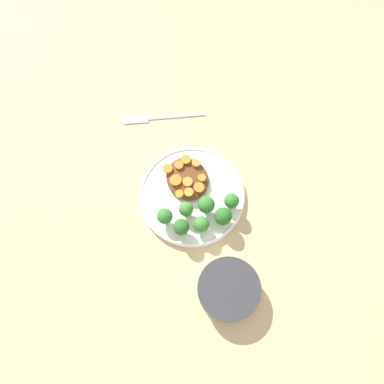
{
  "coord_description": "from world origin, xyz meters",
  "views": [
    {
      "loc": [
        -0.13,
        -0.27,
        0.82
      ],
      "look_at": [
        0.0,
        0.0,
        0.03
      ],
      "focal_mm": 35.0,
      "sensor_mm": 36.0,
      "label": 1
    }
  ],
  "objects": [
    {
      "name": "broccoli_floret_6",
      "position": [
        0.07,
        -0.06,
        0.04
      ],
      "size": [
        0.03,
        0.03,
        0.05
      ],
      "color": "#7FA85B",
      "rests_on": "plate"
    },
    {
      "name": "carrot_slice_2",
      "position": [
        0.04,
        0.06,
        0.04
      ],
      "size": [
        0.02,
        0.02,
        0.01
      ],
      "primitive_type": "cylinder",
      "color": "orange",
      "rests_on": "stew_mound"
    },
    {
      "name": "carrot_slice_8",
      "position": [
        0.0,
        0.02,
        0.04
      ],
      "size": [
        0.02,
        0.02,
        0.01
      ],
      "primitive_type": "cylinder",
      "color": "orange",
      "rests_on": "stew_mound"
    },
    {
      "name": "ground_plane",
      "position": [
        0.0,
        0.0,
        0.0
      ],
      "size": [
        4.0,
        4.0,
        0.0
      ],
      "primitive_type": "plane",
      "color": "tan"
    },
    {
      "name": "broccoli_floret_3",
      "position": [
        0.01,
        -0.05,
        0.05
      ],
      "size": [
        0.04,
        0.04,
        0.06
      ],
      "color": "#7FA85B",
      "rests_on": "plate"
    },
    {
      "name": "broccoli_floret_0",
      "position": [
        -0.02,
        -0.08,
        0.04
      ],
      "size": [
        0.03,
        0.03,
        0.05
      ],
      "color": "#759E51",
      "rests_on": "plate"
    },
    {
      "name": "carrot_slice_7",
      "position": [
        -0.0,
        0.07,
        0.04
      ],
      "size": [
        0.02,
        0.02,
        0.01
      ],
      "primitive_type": "cylinder",
      "color": "orange",
      "rests_on": "stew_mound"
    },
    {
      "name": "broccoli_floret_4",
      "position": [
        -0.03,
        -0.04,
        0.04
      ],
      "size": [
        0.03,
        0.03,
        0.05
      ],
      "color": "#759E51",
      "rests_on": "plate"
    },
    {
      "name": "plate",
      "position": [
        0.0,
        0.0,
        0.01
      ],
      "size": [
        0.24,
        0.24,
        0.02
      ],
      "color": "white",
      "rests_on": "ground_plane"
    },
    {
      "name": "carrot_slice_6",
      "position": [
        -0.03,
        0.07,
        0.04
      ],
      "size": [
        0.02,
        0.02,
        0.0
      ],
      "primitive_type": "cylinder",
      "color": "orange",
      "rests_on": "stew_mound"
    },
    {
      "name": "broccoli_floret_5",
      "position": [
        -0.08,
        -0.03,
        0.05
      ],
      "size": [
        0.03,
        0.03,
        0.05
      ],
      "color": "#7FA85B",
      "rests_on": "plate"
    },
    {
      "name": "carrot_slice_5",
      "position": [
        -0.03,
        0.01,
        0.04
      ],
      "size": [
        0.02,
        0.02,
        0.01
      ],
      "primitive_type": "cylinder",
      "color": "orange",
      "rests_on": "stew_mound"
    },
    {
      "name": "carrot_slice_9",
      "position": [
        -0.01,
        -0.0,
        0.04
      ],
      "size": [
        0.02,
        0.02,
        0.0
      ],
      "primitive_type": "cylinder",
      "color": "orange",
      "rests_on": "stew_mound"
    },
    {
      "name": "stew_mound",
      "position": [
        0.01,
        0.04,
        0.03
      ],
      "size": [
        0.1,
        0.11,
        0.02
      ],
      "primitive_type": "ellipsoid",
      "color": "brown",
      "rests_on": "plate"
    },
    {
      "name": "broccoli_floret_2",
      "position": [
        -0.06,
        -0.07,
        0.05
      ],
      "size": [
        0.04,
        0.04,
        0.05
      ],
      "color": "#759E51",
      "rests_on": "plate"
    },
    {
      "name": "carrot_slice_0",
      "position": [
        -0.02,
        0.04,
        0.04
      ],
      "size": [
        0.03,
        0.03,
        0.01
      ],
      "primitive_type": "cylinder",
      "color": "orange",
      "rests_on": "stew_mound"
    },
    {
      "name": "carrot_slice_3",
      "position": [
        0.02,
        0.0,
        0.04
      ],
      "size": [
        0.02,
        0.02,
        0.01
      ],
      "primitive_type": "cylinder",
      "color": "orange",
      "rests_on": "stew_mound"
    },
    {
      "name": "fork",
      "position": [
        0.01,
        0.23,
        0.0
      ],
      "size": [
        0.2,
        0.09,
        0.01
      ],
      "rotation": [
        0.0,
        0.0,
        9.08
      ],
      "color": "#B9B9B9",
      "rests_on": "ground_plane"
    },
    {
      "name": "carrot_slice_1",
      "position": [
        0.03,
        0.02,
        0.04
      ],
      "size": [
        0.02,
        0.02,
        0.0
      ],
      "primitive_type": "cylinder",
      "color": "orange",
      "rests_on": "stew_mound"
    },
    {
      "name": "dip_bowl",
      "position": [
        -0.02,
        -0.23,
        0.03
      ],
      "size": [
        0.13,
        0.13,
        0.05
      ],
      "color": "white",
      "rests_on": "ground_plane"
    },
    {
      "name": "broccoli_floret_1",
      "position": [
        0.03,
        -0.09,
        0.05
      ],
      "size": [
        0.04,
        0.04,
        0.05
      ],
      "color": "#759E51",
      "rests_on": "plate"
    },
    {
      "name": "carrot_slice_4",
      "position": [
        0.02,
        0.08,
        0.04
      ],
      "size": [
        0.02,
        0.02,
        0.01
      ],
      "primitive_type": "cylinder",
      "color": "orange",
      "rests_on": "stew_mound"
    }
  ]
}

